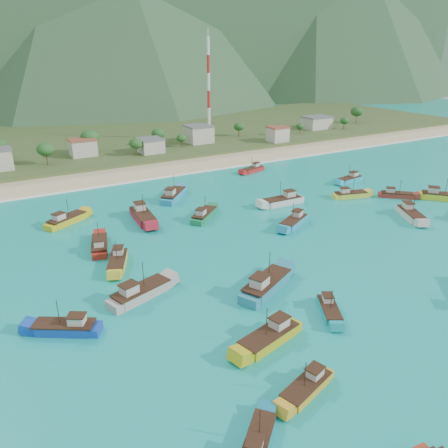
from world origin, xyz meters
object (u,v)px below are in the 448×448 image
boat_7 (66,221)px  boat_32 (294,222)px  boat_28 (118,262)px  boat_33 (441,197)px  boat_26 (396,195)px  boat_8 (253,170)px  boat_4 (143,217)px  boat_1 (329,310)px  boat_23 (66,328)px  boat_18 (350,195)px  radio_tower (209,91)px  boat_19 (283,201)px  boat_16 (270,338)px  boat_11 (350,180)px  boat_29 (258,443)px  boat_0 (204,216)px  boat_9 (100,246)px  boat_6 (307,388)px  boat_24 (410,215)px  boat_31 (173,196)px  boat_20 (140,293)px  boat_30 (266,286)px

boat_7 → boat_32: 54.42m
boat_28 → boat_33: bearing=-160.4°
boat_26 → boat_8: bearing=-113.9°
boat_4 → boat_33: boat_4 is taller
boat_1 → boat_4: size_ratio=0.65×
boat_1 → boat_28: (-24.18, 32.92, 0.19)m
boat_4 → boat_28: bearing=63.2°
boat_26 → boat_33: boat_33 is taller
boat_23 → boat_18: bearing=-41.4°
radio_tower → boat_19: bearing=-104.2°
boat_16 → boat_18: bearing=-67.7°
boat_11 → boat_4: bearing=80.5°
boat_18 → boat_29: size_ratio=1.35×
boat_0 → boat_32: size_ratio=0.92×
boat_16 → boat_23: (-24.82, 17.03, -0.10)m
boat_0 → boat_9: boat_0 is taller
boat_1 → boat_19: size_ratio=0.70×
boat_16 → boat_28: bearing=4.9°
boat_4 → boat_11: bearing=-176.0°
boat_0 → boat_6: bearing=-56.0°
boat_8 → boat_32: boat_32 is taller
boat_24 → boat_23: bearing=32.1°
boat_4 → boat_32: boat_4 is taller
boat_7 → boat_29: 75.43m
boat_28 → boat_31: 40.45m
boat_24 → boat_28: size_ratio=1.10×
boat_7 → boat_11: boat_7 is taller
boat_11 → boat_20: size_ratio=0.85×
boat_29 → boat_23: bearing=161.6°
boat_16 → boat_26: bearing=-76.5°
boat_6 → boat_19: bearing=-51.7°
radio_tower → boat_7: 100.08m
boat_0 → boat_7: boat_7 is taller
boat_28 → boat_6: bearing=126.2°
boat_24 → boat_9: bearing=12.3°
boat_18 → boat_26: 13.00m
boat_20 → boat_23: 13.41m
boat_1 → boat_30: boat_30 is taller
boat_18 → boat_24: 19.04m
boat_1 → boat_9: 48.92m
boat_6 → boat_33: boat_33 is taller
boat_9 → boat_32: 44.70m
boat_11 → boat_19: size_ratio=0.87×
boat_4 → boat_30: size_ratio=0.98×
boat_23 → boat_30: boat_30 is taller
boat_18 → boat_26: boat_18 is taller
boat_7 → boat_18: boat_7 is taller
boat_33 → radio_tower: bearing=-120.0°
boat_24 → boat_6: bearing=56.7°
boat_7 → boat_11: 84.94m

